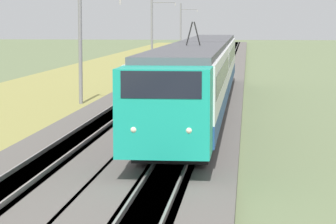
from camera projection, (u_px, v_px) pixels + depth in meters
ballast_main at (146, 94)px, 53.18m from camera, size 240.00×4.40×0.30m
ballast_adjacent at (210, 94)px, 52.75m from camera, size 240.00×4.40×0.30m
track_main at (146, 94)px, 53.18m from camera, size 240.00×1.57×0.45m
track_adjacent at (210, 94)px, 52.75m from camera, size 240.00×1.57×0.45m
grass_verge at (48, 94)px, 53.86m from camera, size 240.00×12.01×0.12m
passenger_train at (202, 71)px, 42.86m from camera, size 39.83×2.96×4.99m
catenary_mast_mid at (81, 43)px, 46.70m from camera, size 0.22×2.56×7.21m
catenary_mast_far at (153, 30)px, 81.35m from camera, size 0.22×2.56×7.73m
catenary_mast_distant at (181, 28)px, 116.04m from camera, size 0.22×2.56×7.48m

